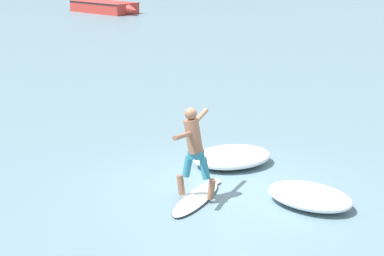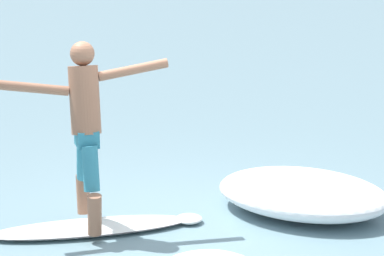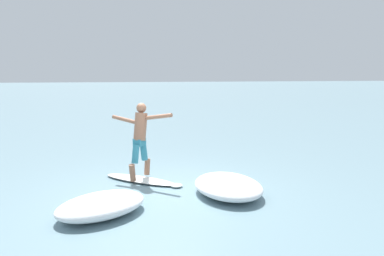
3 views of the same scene
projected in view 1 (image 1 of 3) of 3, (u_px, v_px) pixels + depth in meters
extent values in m
plane|color=slate|center=(220.00, 189.00, 12.81)|extent=(200.00, 200.00, 0.00)
ellipsoid|color=white|center=(196.00, 198.00, 12.25)|extent=(1.62, 1.78, 0.08)
ellipsoid|color=white|center=(214.00, 181.00, 13.11)|extent=(0.38, 0.38, 0.07)
ellipsoid|color=#2D2D33|center=(196.00, 198.00, 12.25)|extent=(1.64, 1.79, 0.04)
cone|color=black|center=(179.00, 219.00, 11.58)|extent=(0.07, 0.07, 0.14)
cone|color=black|center=(189.00, 218.00, 11.65)|extent=(0.07, 0.07, 0.14)
cone|color=black|center=(175.00, 215.00, 11.75)|extent=(0.07, 0.07, 0.14)
cylinder|color=#956349|center=(181.00, 185.00, 12.28)|extent=(0.22, 0.21, 0.40)
cylinder|color=teal|center=(188.00, 166.00, 12.12)|extent=(0.27, 0.25, 0.44)
cylinder|color=#956349|center=(211.00, 189.00, 12.07)|extent=(0.22, 0.21, 0.40)
cylinder|color=teal|center=(204.00, 168.00, 12.01)|extent=(0.27, 0.25, 0.44)
cube|color=teal|center=(196.00, 154.00, 12.00)|extent=(0.33, 0.32, 0.16)
cylinder|color=#956349|center=(193.00, 136.00, 11.92)|extent=(0.47, 0.46, 0.67)
sphere|color=#956349|center=(191.00, 114.00, 11.81)|extent=(0.23, 0.23, 0.23)
cylinder|color=#956349|center=(182.00, 136.00, 11.46)|extent=(0.51, 0.58, 0.21)
cylinder|color=#956349|center=(200.00, 117.00, 12.28)|extent=(0.49, 0.58, 0.20)
cube|color=#C33830|center=(104.00, 7.00, 44.62)|extent=(4.30, 5.29, 0.77)
cone|color=#C33830|center=(132.00, 10.00, 42.83)|extent=(1.11, 1.14, 0.77)
cube|color=black|center=(104.00, 2.00, 44.53)|extent=(4.33, 5.28, 0.08)
cube|color=black|center=(80.00, 4.00, 46.25)|extent=(0.45, 0.43, 0.52)
ellipsoid|color=white|center=(232.00, 157.00, 14.16)|extent=(1.91, 1.49, 0.38)
ellipsoid|color=white|center=(309.00, 196.00, 12.00)|extent=(1.86, 2.03, 0.36)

